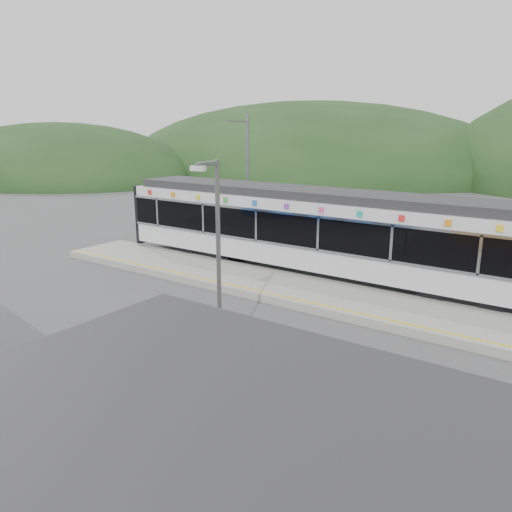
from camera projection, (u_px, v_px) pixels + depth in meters
The scene contains 7 objects.
ground at pixel (266, 325), 16.42m from camera, with size 120.00×120.00×0.00m, color #4C4C4F.
hills at pixel (501, 316), 17.17m from camera, with size 146.00×149.00×26.00m.
platform at pixel (315, 294), 19.00m from camera, with size 26.00×3.20×0.30m, color #9E9E99.
yellow_line at pixel (297, 299), 17.93m from camera, with size 26.00×0.10×0.01m, color yellow.
train at pixel (325, 230), 21.24m from camera, with size 20.44×3.01×3.74m.
catenary_mast_west at pixel (247, 180), 26.19m from camera, with size 0.18×1.80×7.00m.
lamp_post at pixel (216, 247), 12.85m from camera, with size 0.37×1.00×5.53m.
Camera 1 is at (8.53, -12.75, 6.30)m, focal length 35.00 mm.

